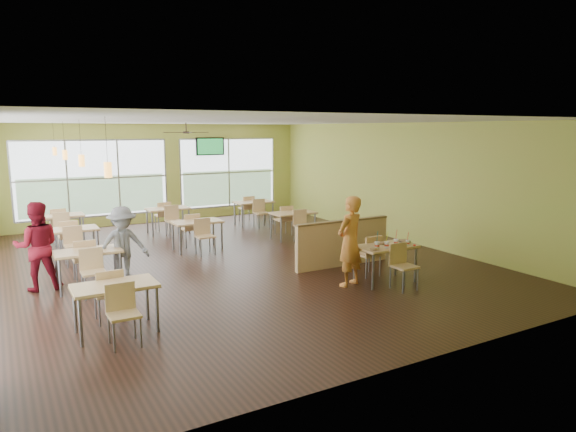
# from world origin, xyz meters

# --- Properties ---
(room) EXTENTS (12.00, 12.04, 3.20)m
(room) POSITION_xyz_m (0.00, 0.00, 1.60)
(room) COLOR black
(room) RESTS_ON ground
(window_bays) EXTENTS (9.24, 10.24, 2.38)m
(window_bays) POSITION_xyz_m (-2.65, 3.08, 1.48)
(window_bays) COLOR white
(window_bays) RESTS_ON room
(main_table) EXTENTS (1.22, 1.52, 0.87)m
(main_table) POSITION_xyz_m (2.00, -3.00, 0.63)
(main_table) COLOR #DCB776
(main_table) RESTS_ON floor
(half_wall_divider) EXTENTS (2.40, 0.14, 1.04)m
(half_wall_divider) POSITION_xyz_m (2.00, -1.55, 0.52)
(half_wall_divider) COLOR #DCB776
(half_wall_divider) RESTS_ON floor
(dining_tables) EXTENTS (6.92, 8.72, 0.87)m
(dining_tables) POSITION_xyz_m (-1.05, 1.71, 0.63)
(dining_tables) COLOR #DCB776
(dining_tables) RESTS_ON floor
(pendant_lights) EXTENTS (0.11, 7.31, 0.86)m
(pendant_lights) POSITION_xyz_m (-3.20, 0.68, 2.45)
(pendant_lights) COLOR #2D2119
(pendant_lights) RESTS_ON ceiling
(ceiling_fan) EXTENTS (1.25, 1.25, 0.29)m
(ceiling_fan) POSITION_xyz_m (-0.00, 3.00, 2.95)
(ceiling_fan) COLOR #2D2119
(ceiling_fan) RESTS_ON ceiling
(tv_backwall) EXTENTS (1.00, 0.07, 0.60)m
(tv_backwall) POSITION_xyz_m (1.80, 5.90, 2.45)
(tv_backwall) COLOR black
(tv_backwall) RESTS_ON wall_back
(man_plaid) EXTENTS (0.75, 0.61, 1.77)m
(man_plaid) POSITION_xyz_m (1.25, -2.82, 0.88)
(man_plaid) COLOR #D04917
(man_plaid) RESTS_ON floor
(patron_maroon) EXTENTS (0.89, 0.72, 1.69)m
(patron_maroon) POSITION_xyz_m (-4.04, -0.12, 0.85)
(patron_maroon) COLOR maroon
(patron_maroon) RESTS_ON floor
(patron_grey) EXTENTS (1.03, 0.63, 1.55)m
(patron_grey) POSITION_xyz_m (-2.55, -0.53, 0.77)
(patron_grey) COLOR slate
(patron_grey) RESTS_ON floor
(cup_blue) EXTENTS (0.11, 0.11, 0.38)m
(cup_blue) POSITION_xyz_m (1.65, -3.15, 0.83)
(cup_blue) COLOR white
(cup_blue) RESTS_ON main_table
(cup_yellow) EXTENTS (0.10, 0.10, 0.35)m
(cup_yellow) POSITION_xyz_m (1.85, -3.20, 0.82)
(cup_yellow) COLOR white
(cup_yellow) RESTS_ON main_table
(cup_red_near) EXTENTS (0.10, 0.10, 0.35)m
(cup_red_near) POSITION_xyz_m (2.18, -3.10, 0.82)
(cup_red_near) COLOR white
(cup_red_near) RESTS_ON main_table
(cup_red_far) EXTENTS (0.08, 0.08, 0.30)m
(cup_red_far) POSITION_xyz_m (2.36, -3.24, 0.81)
(cup_red_far) COLOR white
(cup_red_far) RESTS_ON main_table
(food_basket) EXTENTS (0.26, 0.26, 0.06)m
(food_basket) POSITION_xyz_m (2.47, -3.02, 0.78)
(food_basket) COLOR black
(food_basket) RESTS_ON main_table
(ketchup_cup) EXTENTS (0.05, 0.05, 0.02)m
(ketchup_cup) POSITION_xyz_m (2.48, -3.30, 0.76)
(ketchup_cup) COLOR #B30004
(ketchup_cup) RESTS_ON main_table
(wrapper_left) EXTENTS (0.19, 0.18, 0.04)m
(wrapper_left) POSITION_xyz_m (1.54, -3.19, 0.77)
(wrapper_left) COLOR tan
(wrapper_left) RESTS_ON main_table
(wrapper_mid) EXTENTS (0.24, 0.23, 0.05)m
(wrapper_mid) POSITION_xyz_m (2.05, -2.86, 0.77)
(wrapper_mid) COLOR tan
(wrapper_mid) RESTS_ON main_table
(wrapper_right) EXTENTS (0.14, 0.13, 0.03)m
(wrapper_right) POSITION_xyz_m (2.21, -3.28, 0.77)
(wrapper_right) COLOR tan
(wrapper_right) RESTS_ON main_table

